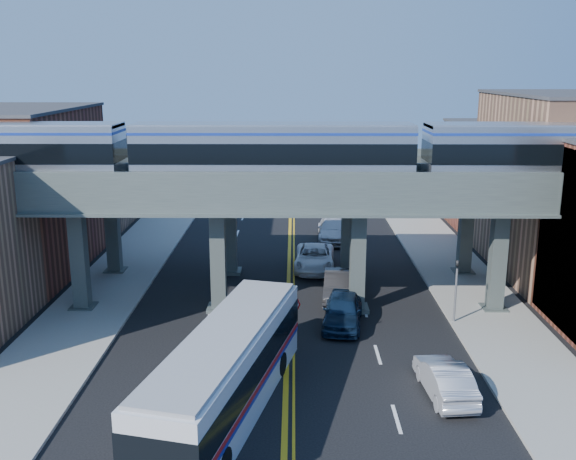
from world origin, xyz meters
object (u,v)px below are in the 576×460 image
Objects in this scene: traffic_signal at (456,284)px; car_lane_b at (339,286)px; car_lane_c at (315,258)px; car_lane_d at (333,229)px; transit_bus at (226,373)px; car_parked_curb at (445,379)px; stop_sign at (293,313)px; car_lane_a at (343,310)px; transit_train at (273,152)px.

traffic_signal reaches higher than car_lane_b.
car_lane_c is 0.95× the size of car_lane_d.
transit_bus is 9.41m from car_parked_curb.
stop_sign is at bearing -97.05° from car_lane_d.
car_parked_curb is at bearing -106.36° from traffic_signal.
stop_sign is 0.52× the size of car_lane_a.
transit_bus reaches higher than stop_sign.
transit_bus is 2.62× the size of car_lane_b.
transit_bus is (-1.58, -11.44, -7.54)m from transit_train.
transit_train is 9.51m from car_lane_a.
car_lane_a is (-6.17, -0.21, -1.43)m from traffic_signal.
traffic_signal reaches higher than car_lane_d.
car_lane_a is at bearing -68.66° from car_parked_curb.
car_lane_c is (2.61, 8.02, -8.46)m from transit_train.
car_lane_d reaches higher than car_lane_c.
car_lane_c is 18.71m from car_parked_curb.
stop_sign is 7.49m from car_lane_b.
transit_train is 15.20m from car_parked_curb.
transit_bus is at bearing 4.07° from car_parked_curb.
car_lane_c is 8.07m from car_lane_d.
traffic_signal is at bearing -70.69° from car_lane_d.
stop_sign is 6.98m from transit_bus.
transit_train reaches higher than car_lane_b.
traffic_signal is 14.96m from transit_bus.
transit_train reaches higher than car_lane_c.
transit_bus is 2.89× the size of car_parked_curb.
car_lane_b is 6.27m from car_lane_c.
car_parked_curb is (3.76, -11.88, -0.08)m from car_lane_b.
transit_train is 8.12× the size of car_lane_c.
stop_sign reaches higher than car_lane_b.
transit_train is at bearing 157.60° from car_lane_a.
car_lane_d reaches higher than car_parked_curb.
car_lane_d is at bearing 80.17° from car_lane_c.
transit_train is 9.10m from stop_sign.
traffic_signal is (10.01, -2.00, -6.98)m from transit_train.
car_lane_b is at bearing -8.89° from transit_bus.
car_lane_d is at bearing 95.75° from car_lane_a.
car_lane_d reaches higher than car_lane_a.
car_parked_curb is (7.66, -10.00, -8.51)m from transit_train.
car_lane_b is 0.83× the size of car_lane_d.
car_lane_c is (-1.30, 6.14, -0.03)m from car_lane_b.
car_parked_curb is (6.55, -5.00, -0.99)m from stop_sign.
transit_bus is (-11.59, -9.44, -0.56)m from traffic_signal.
transit_train reaches higher than stop_sign.
transit_bus reaches higher than car_lane_d.
car_lane_b is at bearing 147.54° from traffic_signal.
car_parked_curb is at bearing -80.91° from car_lane_d.
car_parked_curb is at bearing -67.60° from transit_bus.
stop_sign is at bearing -9.18° from transit_bus.
car_lane_b is at bearing 25.71° from transit_train.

